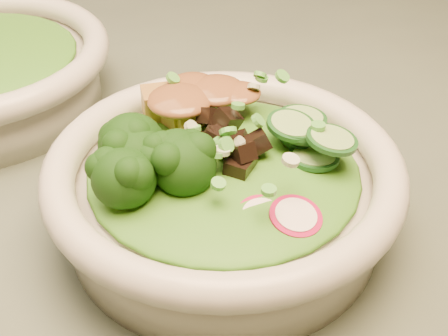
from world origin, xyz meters
name	(u,v)px	position (x,y,z in m)	size (l,w,h in m)	color
dining_table	(77,285)	(0.00, 0.00, 0.64)	(1.20, 0.80, 0.75)	black
salad_bowl	(224,189)	(0.11, -0.09, 0.79)	(0.24, 0.24, 0.07)	beige
lettuce_bed	(224,167)	(0.11, -0.09, 0.81)	(0.19, 0.19, 0.02)	#2B6B16
broccoli_florets	(142,171)	(0.05, -0.09, 0.82)	(0.07, 0.06, 0.04)	black
radish_slices	(265,218)	(0.12, -0.15, 0.81)	(0.10, 0.04, 0.02)	#9E0C3C
cucumber_slices	(304,137)	(0.17, -0.08, 0.82)	(0.06, 0.06, 0.03)	#89C26B
mushroom_heap	(218,143)	(0.11, -0.08, 0.82)	(0.06, 0.06, 0.04)	black
tofu_cubes	(197,111)	(0.11, -0.03, 0.82)	(0.08, 0.05, 0.03)	olive
peanut_sauce	(197,97)	(0.11, -0.03, 0.83)	(0.06, 0.05, 0.01)	brown
scallion_garnish	(224,141)	(0.11, -0.09, 0.83)	(0.17, 0.17, 0.02)	green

